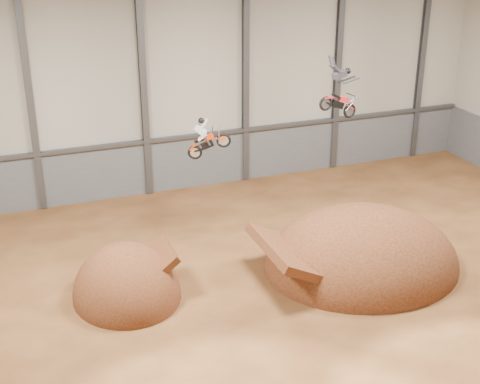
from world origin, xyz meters
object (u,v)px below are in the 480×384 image
at_px(landing_ramp, 361,265).
at_px(fmx_rider_a, 212,133).
at_px(takeoff_ramp, 127,296).
at_px(fmx_rider_b, 337,88).

distance_m(landing_ramp, fmx_rider_a, 10.32).
height_order(takeoff_ramp, landing_ramp, landing_ramp).
bearing_deg(fmx_rider_b, fmx_rider_a, 158.82).
relative_size(takeoff_ramp, fmx_rider_b, 1.83).
xyz_separation_m(takeoff_ramp, fmx_rider_b, (11.96, 2.29, 8.46)).
xyz_separation_m(landing_ramp, fmx_rider_b, (0.05, 3.69, 8.46)).
height_order(fmx_rider_a, fmx_rider_b, fmx_rider_b).
relative_size(landing_ramp, fmx_rider_a, 4.30).
bearing_deg(landing_ramp, takeoff_ramp, 173.30).
bearing_deg(takeoff_ramp, fmx_rider_a, 34.62).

